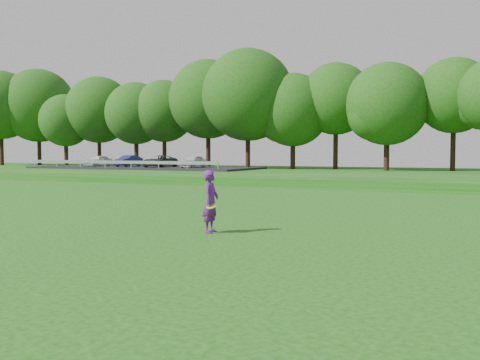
% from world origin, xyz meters
% --- Properties ---
extents(ground, '(140.00, 140.00, 0.00)m').
position_xyz_m(ground, '(0.00, 0.00, 0.00)').
color(ground, '#1A450D').
rests_on(ground, ground).
extents(berm, '(130.00, 30.00, 0.60)m').
position_xyz_m(berm, '(0.00, 34.00, 0.30)').
color(berm, '#1A450D').
rests_on(berm, ground).
extents(walking_path, '(130.00, 1.60, 0.04)m').
position_xyz_m(walking_path, '(0.00, 20.00, 0.02)').
color(walking_path, gray).
rests_on(walking_path, ground).
extents(treeline, '(104.00, 7.00, 15.00)m').
position_xyz_m(treeline, '(0.00, 38.00, 8.10)').
color(treeline, '#19440F').
rests_on(treeline, berm).
extents(parking_lot, '(24.00, 9.00, 1.38)m').
position_xyz_m(parking_lot, '(-23.86, 32.79, 0.99)').
color(parking_lot, black).
rests_on(parking_lot, berm).
extents(woman, '(0.52, 0.71, 1.79)m').
position_xyz_m(woman, '(1.77, 0.68, 0.90)').
color(woman, '#5F1B7D').
rests_on(woman, ground).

